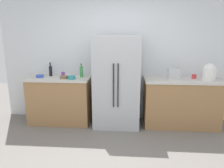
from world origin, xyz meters
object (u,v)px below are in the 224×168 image
object	(u,v)px
bowl_a	(40,76)
bowl_c	(64,77)
toaster	(174,74)
bottle_b	(81,72)
cup_b	(194,76)
bottle_a	(51,71)
refrigerator	(117,81)
bowl_b	(72,77)
cup_a	(63,74)
rice_cooker	(209,72)

from	to	relation	value
bowl_a	bowl_c	distance (m)	0.52
toaster	bottle_b	bearing A→B (deg)	-179.94
bowl_a	cup_b	bearing A→B (deg)	2.01
bowl_c	cup_b	bearing A→B (deg)	4.16
bottle_a	bottle_b	distance (m)	0.66
bottle_a	bowl_a	distance (m)	0.24
toaster	bowl_c	distance (m)	2.12
bottle_a	cup_b	world-z (taller)	bottle_a
refrigerator	toaster	bearing A→B (deg)	4.77
bottle_a	toaster	bearing A→B (deg)	-1.78
bowl_b	bowl_c	bearing A→B (deg)	163.56
cup_a	bowl_b	bearing A→B (deg)	-43.80
bottle_b	bowl_c	bearing A→B (deg)	-155.28
rice_cooker	bottle_a	distance (m)	3.07
refrigerator	cup_b	size ratio (longest dim) A/B	20.16
toaster	bottle_a	distance (m)	2.45
cup_b	bowl_a	distance (m)	3.01
toaster	cup_b	size ratio (longest dim) A/B	2.56
refrigerator	bowl_c	xyz separation A→B (m)	(-1.02, -0.06, 0.08)
cup_b	bowl_c	size ratio (longest dim) A/B	0.57
refrigerator	bottle_b	distance (m)	0.73
bottle_a	bowl_c	world-z (taller)	bottle_a
bowl_a	bowl_c	world-z (taller)	same
refrigerator	toaster	distance (m)	1.11
cup_a	bowl_c	bearing A→B (deg)	-68.32
bowl_c	refrigerator	bearing A→B (deg)	3.10
bottle_b	cup_a	bearing A→B (deg)	175.53
bottle_b	bowl_b	distance (m)	0.26
bowl_c	toaster	bearing A→B (deg)	3.96
bottle_a	bowl_a	xyz separation A→B (m)	(-0.17, -0.15, -0.09)
toaster	cup_a	xyz separation A→B (m)	(-2.18, 0.03, -0.05)
rice_cooker	cup_a	size ratio (longest dim) A/B	3.28
bowl_c	bottle_a	bearing A→B (deg)	146.71
rice_cooker	bowl_b	world-z (taller)	rice_cooker
toaster	bowl_c	bearing A→B (deg)	-176.04
bottle_a	bowl_a	world-z (taller)	bottle_a
bowl_c	rice_cooker	bearing A→B (deg)	0.84
refrigerator	toaster	size ratio (longest dim) A/B	7.86
bowl_b	bottle_a	bearing A→B (deg)	151.66
bottle_a	refrigerator	bearing A→B (deg)	-7.02
refrigerator	bowl_a	bearing A→B (deg)	179.21
cup_b	bowl_a	xyz separation A→B (m)	(-3.01, -0.11, -0.02)
rice_cooker	bottle_b	size ratio (longest dim) A/B	1.17
bowl_a	bowl_b	distance (m)	0.68
bottle_a	bowl_a	bearing A→B (deg)	-139.64
bowl_a	bowl_b	bearing A→B (deg)	-10.45
cup_a	bowl_a	world-z (taller)	cup_a
cup_a	bottle_b	bearing A→B (deg)	-4.47
cup_a	toaster	bearing A→B (deg)	-0.74
refrigerator	bowl_c	world-z (taller)	refrigerator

